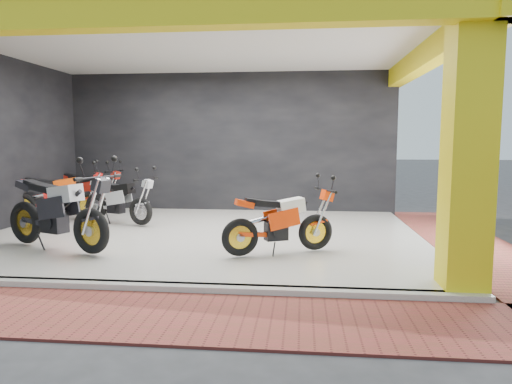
% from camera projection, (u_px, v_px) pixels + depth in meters
% --- Properties ---
extents(ground, '(80.00, 80.00, 0.00)m').
position_uv_depth(ground, '(173.00, 268.00, 6.58)').
color(ground, '#2D2D30').
rests_on(ground, ground).
extents(showroom_floor, '(8.00, 6.00, 0.10)m').
position_uv_depth(showroom_floor, '(203.00, 236.00, 8.55)').
color(showroom_floor, white).
rests_on(showroom_floor, ground).
extents(showroom_ceiling, '(8.40, 6.40, 0.20)m').
position_uv_depth(showroom_ceiling, '(200.00, 41.00, 8.15)').
color(showroom_ceiling, beige).
rests_on(showroom_ceiling, corner_column).
extents(back_wall, '(8.20, 0.20, 3.50)m').
position_uv_depth(back_wall, '(229.00, 144.00, 11.43)').
color(back_wall, black).
rests_on(back_wall, ground).
extents(corner_column, '(0.50, 0.50, 3.50)m').
position_uv_depth(corner_column, '(468.00, 148.00, 5.26)').
color(corner_column, yellow).
rests_on(corner_column, ground).
extents(header_beam_front, '(8.40, 0.30, 0.40)m').
position_uv_depth(header_beam_front, '(143.00, 12.00, 5.22)').
color(header_beam_front, yellow).
rests_on(header_beam_front, corner_column).
extents(header_beam_right, '(0.30, 6.40, 0.40)m').
position_uv_depth(header_beam_right, '(430.00, 54.00, 7.79)').
color(header_beam_right, yellow).
rests_on(header_beam_right, corner_column).
extents(floor_kerb, '(8.00, 0.20, 0.10)m').
position_uv_depth(floor_kerb, '(149.00, 287.00, 5.56)').
color(floor_kerb, white).
rests_on(floor_kerb, ground).
extents(paver_front, '(9.00, 1.40, 0.03)m').
position_uv_depth(paver_front, '(125.00, 314.00, 4.80)').
color(paver_front, maroon).
rests_on(paver_front, ground).
extents(paver_right, '(1.40, 7.00, 0.03)m').
position_uv_depth(paver_right, '(469.00, 244.00, 8.07)').
color(paver_right, maroon).
rests_on(paver_right, ground).
extents(moto_hero, '(2.02, 1.42, 1.16)m').
position_uv_depth(moto_hero, '(316.00, 215.00, 7.11)').
color(moto_hero, '#FF3D0A').
rests_on(moto_hero, showroom_floor).
extents(moto_row_a, '(2.51, 1.69, 1.44)m').
position_uv_depth(moto_row_a, '(90.00, 209.00, 6.83)').
color(moto_row_a, black).
rests_on(moto_row_a, showroom_floor).
extents(moto_row_b, '(2.03, 1.34, 1.17)m').
position_uv_depth(moto_row_b, '(140.00, 198.00, 9.21)').
color(moto_row_b, '#ACAFB4').
rests_on(moto_row_b, showroom_floor).
extents(moto_row_c, '(2.19, 1.41, 1.26)m').
position_uv_depth(moto_row_c, '(88.00, 192.00, 9.93)').
color(moto_row_c, red).
rests_on(moto_row_c, showroom_floor).
extents(moto_row_d, '(2.08, 1.06, 1.22)m').
position_uv_depth(moto_row_d, '(109.00, 188.00, 10.98)').
color(moto_row_d, '#AC1E12').
rests_on(moto_row_d, showroom_floor).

